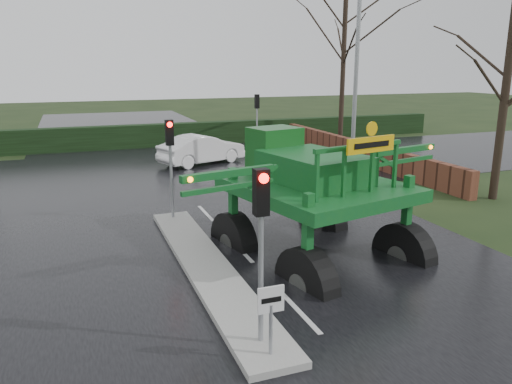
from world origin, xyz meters
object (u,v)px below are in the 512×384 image
object	(u,v)px
traffic_signal_near	(261,220)
traffic_signal_far	(257,110)
white_sedan	(202,164)
traffic_signal_mid	(170,148)
street_light_right	(352,49)
crop_sprayer	(303,192)
keep_left_sign	(271,309)

from	to	relation	value
traffic_signal_near	traffic_signal_far	world-z (taller)	same
traffic_signal_near	white_sedan	distance (m)	18.74
traffic_signal_mid	white_sedan	world-z (taller)	traffic_signal_mid
traffic_signal_mid	street_light_right	size ratio (longest dim) A/B	0.35
traffic_signal_mid	street_light_right	distance (m)	11.05
traffic_signal_near	traffic_signal_mid	bearing A→B (deg)	90.00
crop_sprayer	white_sedan	distance (m)	16.00
keep_left_sign	traffic_signal_near	bearing A→B (deg)	90.00
traffic_signal_mid	street_light_right	world-z (taller)	street_light_right
traffic_signal_near	street_light_right	size ratio (longest dim) A/B	0.35
keep_left_sign	street_light_right	xyz separation A→B (m)	(9.49, 13.50, 4.93)
crop_sprayer	street_light_right	bearing A→B (deg)	42.00
traffic_signal_far	keep_left_sign	bearing A→B (deg)	70.07
traffic_signal_near	traffic_signal_mid	size ratio (longest dim) A/B	1.00
street_light_right	traffic_signal_near	bearing A→B (deg)	-126.13
keep_left_sign	traffic_signal_far	bearing A→B (deg)	70.07
traffic_signal_far	crop_sprayer	size ratio (longest dim) A/B	0.41
traffic_signal_far	traffic_signal_near	bearing A→B (deg)	69.64
traffic_signal_far	street_light_right	xyz separation A→B (m)	(1.69, -8.01, 3.40)
traffic_signal_far	street_light_right	bearing A→B (deg)	101.95
traffic_signal_mid	white_sedan	bearing A→B (deg)	69.88
white_sedan	crop_sprayer	bearing A→B (deg)	153.33
street_light_right	crop_sprayer	world-z (taller)	street_light_right
traffic_signal_mid	traffic_signal_far	world-z (taller)	same
traffic_signal_far	street_light_right	distance (m)	8.86
keep_left_sign	street_light_right	world-z (taller)	street_light_right
traffic_signal_far	white_sedan	size ratio (longest dim) A/B	0.73
traffic_signal_near	white_sedan	size ratio (longest dim) A/B	0.73
traffic_signal_near	crop_sprayer	distance (m)	3.19
traffic_signal_mid	crop_sprayer	distance (m)	6.37
traffic_signal_mid	white_sedan	size ratio (longest dim) A/B	0.73
traffic_signal_near	traffic_signal_far	size ratio (longest dim) A/B	1.00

